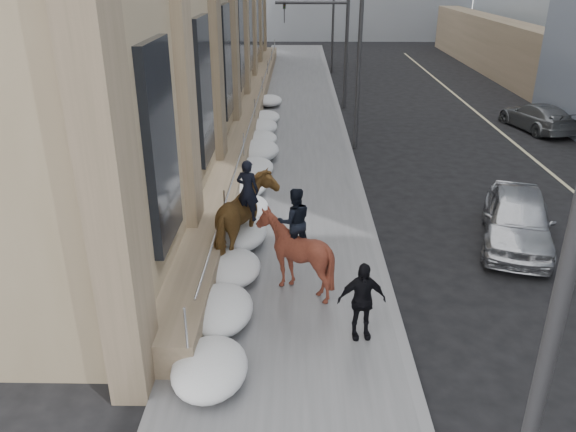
# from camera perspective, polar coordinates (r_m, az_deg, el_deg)

# --- Properties ---
(ground) EXTENTS (140.00, 140.00, 0.00)m
(ground) POSITION_cam_1_polar(r_m,az_deg,el_deg) (13.18, -0.43, -11.19)
(ground) COLOR black
(ground) RESTS_ON ground
(sidewalk) EXTENTS (5.00, 80.00, 0.12)m
(sidewalk) POSITION_cam_1_polar(r_m,az_deg,el_deg) (22.10, 0.22, 4.05)
(sidewalk) COLOR #535356
(sidewalk) RESTS_ON ground
(curb) EXTENTS (0.24, 80.00, 0.12)m
(curb) POSITION_cam_1_polar(r_m,az_deg,el_deg) (22.22, 7.00, 3.98)
(curb) COLOR slate
(curb) RESTS_ON ground
(lane_line) EXTENTS (0.15, 70.00, 0.01)m
(lane_line) POSITION_cam_1_polar(r_m,az_deg,el_deg) (24.36, 25.79, 3.38)
(lane_line) COLOR #BFB78C
(lane_line) RESTS_ON ground
(streetlight_near) EXTENTS (1.71, 0.24, 8.00)m
(streetlight_near) POSITION_cam_1_polar(r_m,az_deg,el_deg) (6.15, 24.58, -7.76)
(streetlight_near) COLOR #2D2D30
(streetlight_near) RESTS_ON ground
(streetlight_mid) EXTENTS (1.71, 0.24, 8.00)m
(streetlight_mid) POSITION_cam_1_polar(r_m,az_deg,el_deg) (25.08, 6.93, 16.92)
(streetlight_mid) COLOR #2D2D30
(streetlight_mid) RESTS_ON ground
(streetlight_far) EXTENTS (1.71, 0.24, 8.00)m
(streetlight_far) POSITION_cam_1_polar(r_m,az_deg,el_deg) (44.94, 4.42, 20.07)
(streetlight_far) COLOR #2D2D30
(streetlight_far) RESTS_ON ground
(traffic_signal) EXTENTS (4.10, 0.22, 6.00)m
(traffic_signal) POSITION_cam_1_polar(r_m,az_deg,el_deg) (33.02, 4.32, 17.68)
(traffic_signal) COLOR #2D2D30
(traffic_signal) RESTS_ON ground
(snow_bank) EXTENTS (1.70, 18.10, 0.76)m
(snow_bank) POSITION_cam_1_polar(r_m,az_deg,el_deg) (20.25, -3.89, 3.33)
(snow_bank) COLOR white
(snow_bank) RESTS_ON sidewalk
(mounted_horse_left) EXTENTS (1.92, 2.90, 2.78)m
(mounted_horse_left) POSITION_cam_1_polar(r_m,az_deg,el_deg) (15.46, -4.39, -0.15)
(mounted_horse_left) COLOR #563A1A
(mounted_horse_left) RESTS_ON sidewalk
(mounted_horse_right) EXTENTS (2.00, 2.15, 2.68)m
(mounted_horse_right) POSITION_cam_1_polar(r_m,az_deg,el_deg) (13.84, 0.63, -3.34)
(mounted_horse_right) COLOR #502117
(mounted_horse_right) RESTS_ON sidewalk
(pedestrian) EXTENTS (1.11, 0.57, 1.81)m
(pedestrian) POSITION_cam_1_polar(r_m,az_deg,el_deg) (12.29, 7.48, -8.53)
(pedestrian) COLOR black
(pedestrian) RESTS_ON sidewalk
(car_silver) EXTENTS (3.23, 5.09, 1.61)m
(car_silver) POSITION_cam_1_polar(r_m,az_deg,el_deg) (17.84, 22.30, -0.26)
(car_silver) COLOR #B7B9C0
(car_silver) RESTS_ON ground
(car_grey) EXTENTS (2.89, 4.99, 1.36)m
(car_grey) POSITION_cam_1_polar(r_m,az_deg,el_deg) (31.37, 23.95, 9.21)
(car_grey) COLOR slate
(car_grey) RESTS_ON ground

